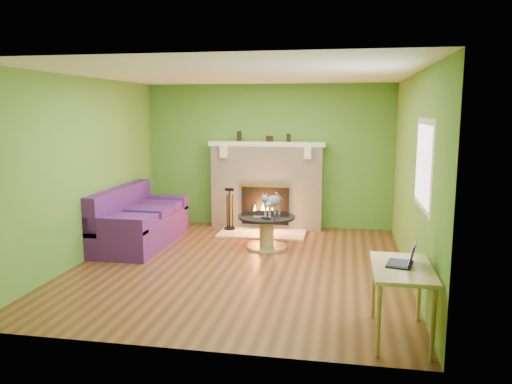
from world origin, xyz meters
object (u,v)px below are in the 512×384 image
coffee_table (267,229)px  cat (272,204)px  sofa (138,222)px  desk (402,275)px

coffee_table → cat: size_ratio=1.51×
coffee_table → cat: bearing=32.0°
sofa → coffee_table: 2.08m
sofa → desk: (3.81, -2.73, 0.26)m
cat → sofa: bearing=-153.6°
desk → cat: cat is taller
sofa → desk: 4.69m
coffee_table → desk: (1.74, -2.87, 0.32)m
sofa → cat: sofa is taller
sofa → coffee_table: size_ratio=2.26×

